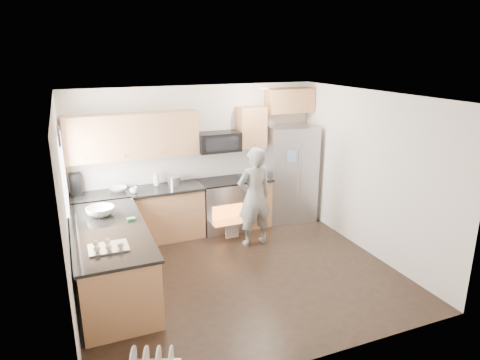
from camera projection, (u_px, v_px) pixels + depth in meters
name	position (u px, v px, depth m)	size (l,w,h in m)	color
ground	(238.00, 274.00, 6.34)	(4.50, 4.50, 0.00)	black
room_shell	(235.00, 165.00, 5.85)	(4.54, 4.04, 2.62)	beige
back_cabinet_run	(169.00, 184.00, 7.39)	(4.45, 0.64, 2.50)	#AD6F45
peninsula	(112.00, 259.00, 5.78)	(0.96, 2.36, 1.05)	#AD6F45
stove_range	(221.00, 194.00, 7.76)	(0.76, 0.97, 1.79)	#B7B7BC
refrigerator	(290.00, 173.00, 8.22)	(1.00, 0.84, 1.83)	#B7B7BC
person	(254.00, 197.00, 7.09)	(0.62, 0.40, 1.69)	gray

